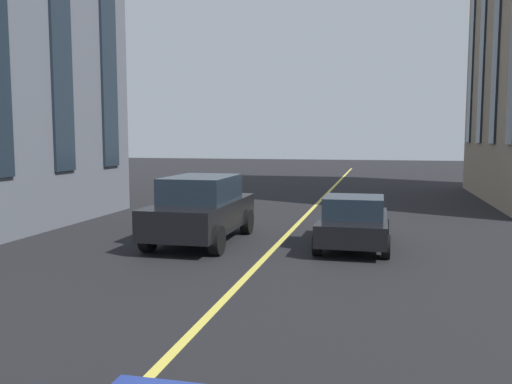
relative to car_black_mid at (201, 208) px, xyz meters
The scene contains 3 objects.
lane_centre_line 3.20m from the car_black_mid, 134.54° to the right, with size 80.00×0.16×0.01m.
car_black_mid is the anchor object (origin of this frame).
car_black_near 4.26m from the car_black_mid, 86.47° to the right, with size 3.90×1.89×1.40m.
Camera 1 is at (7.91, -2.75, 2.97)m, focal length 37.50 mm.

